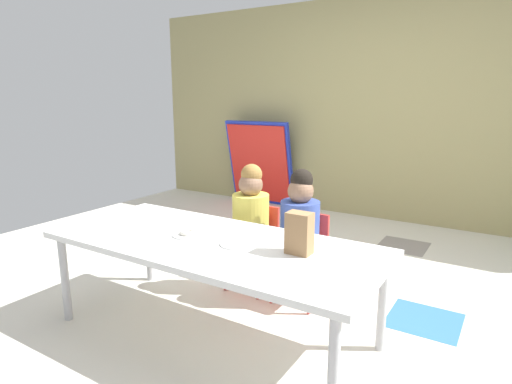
% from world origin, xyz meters
% --- Properties ---
extents(ground_plane, '(6.29, 4.44, 0.02)m').
position_xyz_m(ground_plane, '(0.01, 0.00, -0.01)').
color(ground_plane, silver).
extents(back_wall, '(6.29, 0.10, 2.46)m').
position_xyz_m(back_wall, '(0.00, 2.22, 1.23)').
color(back_wall, tan).
rests_on(back_wall, ground_plane).
extents(craft_table, '(1.93, 0.83, 0.58)m').
position_xyz_m(craft_table, '(-0.14, -0.82, 0.54)').
color(craft_table, white).
rests_on(craft_table, ground_plane).
extents(seated_child_near_camera, '(0.32, 0.31, 0.92)m').
position_xyz_m(seated_child_near_camera, '(-0.28, -0.18, 0.55)').
color(seated_child_near_camera, red).
rests_on(seated_child_near_camera, ground_plane).
extents(seated_child_middle_seat, '(0.32, 0.31, 0.92)m').
position_xyz_m(seated_child_middle_seat, '(0.10, -0.18, 0.55)').
color(seated_child_middle_seat, red).
rests_on(seated_child_middle_seat, ground_plane).
extents(folded_activity_table, '(0.90, 0.29, 1.09)m').
position_xyz_m(folded_activity_table, '(-1.55, 2.02, 0.54)').
color(folded_activity_table, '#1E33BF').
rests_on(folded_activity_table, ground_plane).
extents(paper_bag_brown, '(0.13, 0.09, 0.22)m').
position_xyz_m(paper_bag_brown, '(0.37, -0.75, 0.69)').
color(paper_bag_brown, '#9E754C').
rests_on(paper_bag_brown, craft_table).
extents(paper_plate_near_edge, '(0.18, 0.18, 0.01)m').
position_xyz_m(paper_plate_near_edge, '(-0.31, -0.83, 0.59)').
color(paper_plate_near_edge, white).
rests_on(paper_plate_near_edge, craft_table).
extents(paper_plate_center_table, '(0.18, 0.18, 0.01)m').
position_xyz_m(paper_plate_center_table, '(0.02, -0.81, 0.59)').
color(paper_plate_center_table, white).
rests_on(paper_plate_center_table, craft_table).
extents(donut_powdered_on_plate, '(0.10, 0.10, 0.03)m').
position_xyz_m(donut_powdered_on_plate, '(-0.31, -0.83, 0.60)').
color(donut_powdered_on_plate, white).
rests_on(donut_powdered_on_plate, craft_table).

